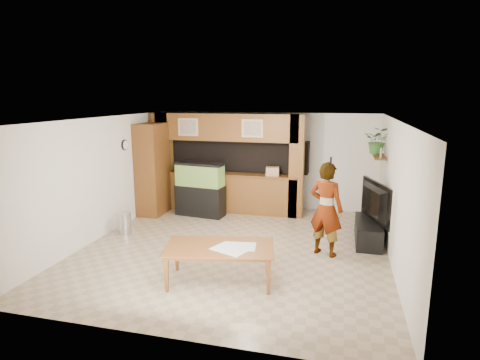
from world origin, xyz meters
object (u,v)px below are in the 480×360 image
(pantry_cabinet, at_px, (153,169))
(television, at_px, (370,202))
(aquarium, at_px, (200,190))
(dining_table, at_px, (219,265))
(person, at_px, (326,209))

(pantry_cabinet, xyz_separation_m, television, (5.35, -0.87, -0.30))
(aquarium, bearing_deg, television, -6.15)
(television, height_order, dining_table, television)
(person, bearing_deg, dining_table, 68.70)
(person, relative_size, dining_table, 1.04)
(pantry_cabinet, distance_m, aquarium, 1.35)
(pantry_cabinet, xyz_separation_m, dining_table, (2.86, -3.45, -0.87))
(aquarium, distance_m, person, 3.75)
(pantry_cabinet, relative_size, television, 1.63)
(aquarium, relative_size, person, 0.76)
(television, distance_m, person, 1.25)
(person, bearing_deg, pantry_cabinet, 1.36)
(pantry_cabinet, distance_m, television, 5.43)
(aquarium, height_order, television, aquarium)
(television, relative_size, dining_table, 0.82)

